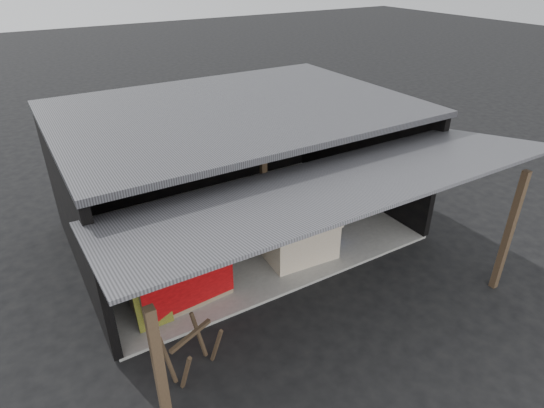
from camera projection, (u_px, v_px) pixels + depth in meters
ground at (300, 289)px, 8.87m from camera, size 80.00×80.00×0.00m
concrete_slab at (240, 230)px, 10.72m from camera, size 7.00×5.00×0.06m
shophouse at (231, 143)px, 9.96m from camera, size 7.40×7.29×3.02m
banana_table at (301, 240)px, 9.52m from camera, size 1.55×1.02×0.82m
banana_pile at (301, 220)px, 9.28m from camera, size 1.43×0.92×0.16m
white_crate at (274, 222)px, 10.07m from camera, size 0.88×0.63×0.94m
neighbor_stall at (180, 276)px, 8.26m from camera, size 1.80×0.92×1.81m
green_signboard at (152, 304)px, 7.73m from camera, size 0.60×0.21×0.90m
sawhorse at (192, 348)px, 6.88m from camera, size 0.91×0.90×0.79m
water_barrel at (334, 231)px, 10.18m from camera, size 0.31×0.31×0.45m
plastic_chair at (313, 196)px, 11.15m from camera, size 0.39×0.39×0.81m
magenta_rug at (320, 210)px, 11.47m from camera, size 1.61×1.18×0.01m
picture_frames at (188, 125)px, 11.52m from camera, size 1.62×0.04×0.46m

